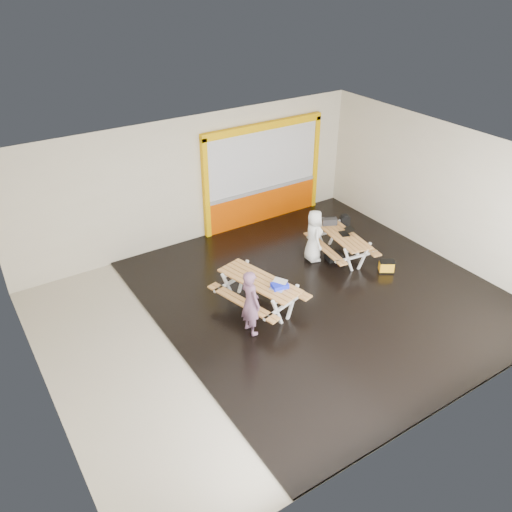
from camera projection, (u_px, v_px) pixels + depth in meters
room at (279, 244)px, 10.86m from camera, size 10.02×8.02×3.52m
deck at (320, 293)px, 12.33m from camera, size 7.50×7.98×0.05m
kiosk at (263, 176)px, 14.88m from camera, size 3.88×0.16×3.00m
picnic_table_left at (259, 287)px, 11.52m from camera, size 1.79×2.25×0.79m
picnic_table_right at (342, 240)px, 13.45m from camera, size 1.49×1.99×0.73m
person_left at (250, 302)px, 10.64m from camera, size 0.38×0.56×1.50m
person_right at (314, 236)px, 13.21m from camera, size 0.64×0.79×1.39m
laptop_left at (278, 286)px, 11.13m from camera, size 0.44×0.42×0.14m
laptop_right at (346, 232)px, 13.35m from camera, size 0.42×0.40×0.15m
blue_pouch at (280, 286)px, 11.14m from camera, size 0.38×0.30×0.10m
toolbox at (329, 221)px, 13.78m from camera, size 0.44×0.35×0.23m
backpack at (345, 222)px, 14.09m from camera, size 0.30×0.24×0.43m
dark_case at (334, 257)px, 13.57m from camera, size 0.45×0.37×0.15m
fluke_bag at (386, 267)px, 13.01m from camera, size 0.44×0.40×0.32m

